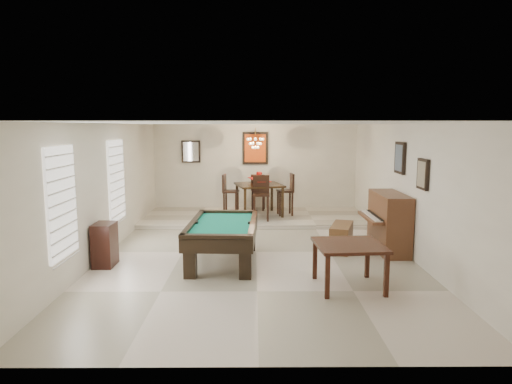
{
  "coord_description": "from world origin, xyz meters",
  "views": [
    {
      "loc": [
        -0.06,
        -9.04,
        2.55
      ],
      "look_at": [
        0.0,
        0.6,
        1.15
      ],
      "focal_mm": 32.0,
      "sensor_mm": 36.0,
      "label": 1
    }
  ],
  "objects_px": {
    "flower_vase": "(259,175)",
    "dining_chair_west": "(231,195)",
    "square_table": "(349,266)",
    "dining_chair_east": "(285,194)",
    "apothecary_chest": "(105,245)",
    "dining_chair_south": "(261,198)",
    "dining_table": "(259,197)",
    "upright_piano": "(382,222)",
    "chandelier": "(255,139)",
    "piano_bench": "(341,237)",
    "pool_table": "(223,243)",
    "dining_chair_north": "(258,192)"
  },
  "relations": [
    {
      "from": "flower_vase",
      "to": "dining_chair_west",
      "type": "relative_size",
      "value": 0.21
    },
    {
      "from": "square_table",
      "to": "dining_chair_east",
      "type": "xyz_separation_m",
      "value": [
        -0.64,
        5.37,
        0.34
      ]
    },
    {
      "from": "apothecary_chest",
      "to": "dining_chair_south",
      "type": "height_order",
      "value": "dining_chair_south"
    },
    {
      "from": "apothecary_chest",
      "to": "dining_table",
      "type": "distance_m",
      "value": 5.13
    },
    {
      "from": "square_table",
      "to": "dining_table",
      "type": "relative_size",
      "value": 0.88
    },
    {
      "from": "apothecary_chest",
      "to": "upright_piano",
      "type": "bearing_deg",
      "value": 10.31
    },
    {
      "from": "dining_chair_south",
      "to": "chandelier",
      "type": "relative_size",
      "value": 1.93
    },
    {
      "from": "square_table",
      "to": "dining_chair_east",
      "type": "distance_m",
      "value": 5.42
    },
    {
      "from": "piano_bench",
      "to": "dining_table",
      "type": "xyz_separation_m",
      "value": [
        -1.66,
        3.19,
        0.34
      ]
    },
    {
      "from": "piano_bench",
      "to": "upright_piano",
      "type": "bearing_deg",
      "value": -4.93
    },
    {
      "from": "piano_bench",
      "to": "chandelier",
      "type": "distance_m",
      "value": 4.03
    },
    {
      "from": "pool_table",
      "to": "dining_table",
      "type": "distance_m",
      "value": 4.12
    },
    {
      "from": "piano_bench",
      "to": "apothecary_chest",
      "type": "height_order",
      "value": "apothecary_chest"
    },
    {
      "from": "piano_bench",
      "to": "pool_table",
      "type": "bearing_deg",
      "value": -160.25
    },
    {
      "from": "pool_table",
      "to": "dining_chair_north",
      "type": "distance_m",
      "value": 4.86
    },
    {
      "from": "square_table",
      "to": "chandelier",
      "type": "height_order",
      "value": "chandelier"
    },
    {
      "from": "pool_table",
      "to": "apothecary_chest",
      "type": "relative_size",
      "value": 2.81
    },
    {
      "from": "square_table",
      "to": "dining_chair_north",
      "type": "relative_size",
      "value": 0.98
    },
    {
      "from": "upright_piano",
      "to": "dining_chair_west",
      "type": "bearing_deg",
      "value": 134.55
    },
    {
      "from": "dining_chair_north",
      "to": "dining_chair_south",
      "type": "bearing_deg",
      "value": 98.25
    },
    {
      "from": "upright_piano",
      "to": "dining_chair_south",
      "type": "distance_m",
      "value": 3.51
    },
    {
      "from": "dining_chair_west",
      "to": "chandelier",
      "type": "bearing_deg",
      "value": -96.81
    },
    {
      "from": "flower_vase",
      "to": "dining_chair_west",
      "type": "bearing_deg",
      "value": 177.05
    },
    {
      "from": "pool_table",
      "to": "dining_chair_west",
      "type": "relative_size",
      "value": 2.01
    },
    {
      "from": "square_table",
      "to": "dining_chair_north",
      "type": "height_order",
      "value": "dining_chair_north"
    },
    {
      "from": "dining_chair_east",
      "to": "dining_chair_south",
      "type": "bearing_deg",
      "value": -49.93
    },
    {
      "from": "piano_bench",
      "to": "dining_chair_east",
      "type": "xyz_separation_m",
      "value": [
        -0.95,
        3.17,
        0.42
      ]
    },
    {
      "from": "square_table",
      "to": "dining_chair_south",
      "type": "distance_m",
      "value": 4.86
    },
    {
      "from": "apothecary_chest",
      "to": "dining_chair_east",
      "type": "xyz_separation_m",
      "value": [
        3.59,
        4.22,
        0.29
      ]
    },
    {
      "from": "upright_piano",
      "to": "flower_vase",
      "type": "bearing_deg",
      "value": 127.19
    },
    {
      "from": "square_table",
      "to": "dining_chair_east",
      "type": "relative_size",
      "value": 0.9
    },
    {
      "from": "dining_chair_west",
      "to": "apothecary_chest",
      "type": "bearing_deg",
      "value": 160.79
    },
    {
      "from": "pool_table",
      "to": "square_table",
      "type": "bearing_deg",
      "value": -30.61
    },
    {
      "from": "piano_bench",
      "to": "dining_table",
      "type": "distance_m",
      "value": 3.61
    },
    {
      "from": "dining_table",
      "to": "dining_chair_south",
      "type": "relative_size",
      "value": 1.02
    },
    {
      "from": "piano_bench",
      "to": "flower_vase",
      "type": "height_order",
      "value": "flower_vase"
    },
    {
      "from": "dining_table",
      "to": "dining_chair_north",
      "type": "height_order",
      "value": "dining_chair_north"
    },
    {
      "from": "square_table",
      "to": "dining_chair_south",
      "type": "height_order",
      "value": "dining_chair_south"
    },
    {
      "from": "dining_chair_north",
      "to": "dining_chair_west",
      "type": "height_order",
      "value": "dining_chair_west"
    },
    {
      "from": "dining_table",
      "to": "dining_chair_west",
      "type": "distance_m",
      "value": 0.78
    },
    {
      "from": "chandelier",
      "to": "upright_piano",
      "type": "bearing_deg",
      "value": -50.58
    },
    {
      "from": "piano_bench",
      "to": "dining_chair_west",
      "type": "xyz_separation_m",
      "value": [
        -2.44,
        3.23,
        0.41
      ]
    },
    {
      "from": "pool_table",
      "to": "dining_chair_south",
      "type": "distance_m",
      "value": 3.42
    },
    {
      "from": "pool_table",
      "to": "chandelier",
      "type": "xyz_separation_m",
      "value": [
        0.62,
        3.92,
        1.83
      ]
    },
    {
      "from": "pool_table",
      "to": "chandelier",
      "type": "height_order",
      "value": "chandelier"
    },
    {
      "from": "pool_table",
      "to": "piano_bench",
      "type": "distance_m",
      "value": 2.54
    },
    {
      "from": "pool_table",
      "to": "dining_chair_east",
      "type": "xyz_separation_m",
      "value": [
        1.44,
        4.03,
        0.32
      ]
    },
    {
      "from": "apothecary_chest",
      "to": "dining_chair_south",
      "type": "xyz_separation_m",
      "value": [
        2.92,
        3.51,
        0.3
      ]
    },
    {
      "from": "square_table",
      "to": "dining_chair_north",
      "type": "distance_m",
      "value": 6.3
    },
    {
      "from": "pool_table",
      "to": "dining_chair_west",
      "type": "height_order",
      "value": "dining_chair_west"
    }
  ]
}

